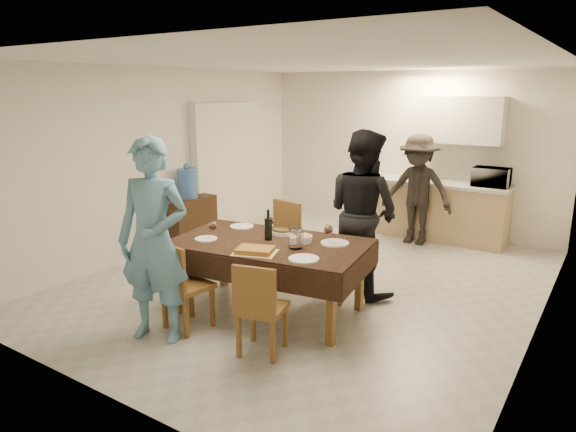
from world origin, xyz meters
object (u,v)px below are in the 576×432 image
object	(u,v)px
console	(189,222)
person_far	(363,213)
savoury_tart	(255,250)
person_kitchen	(417,190)
water_pitcher	(296,238)
microwave	(491,177)
dining_table	(270,245)
wine_bottle	(268,225)
water_jug	(188,183)
person_near	(154,241)

from	to	relation	value
console	person_far	bearing A→B (deg)	-3.80
savoury_tart	person_kitchen	bearing A→B (deg)	85.25
console	water_pitcher	world-z (taller)	water_pitcher
console	water_pitcher	distance (m)	3.03
console	microwave	world-z (taller)	microwave
dining_table	savoury_tart	world-z (taller)	savoury_tart
console	person_far	distance (m)	2.96
person_kitchen	person_far	bearing A→B (deg)	-86.21
person_kitchen	dining_table	bearing A→B (deg)	-97.04
dining_table	wine_bottle	size ratio (longest dim) A/B	6.59
water_jug	wine_bottle	bearing A→B (deg)	-27.42
person_kitchen	water_pitcher	bearing A→B (deg)	-90.92
dining_table	person_near	size ratio (longest dim) A/B	1.11
wine_bottle	water_pitcher	distance (m)	0.42
console	savoury_tart	size ratio (longest dim) A/B	2.00
person_kitchen	savoury_tart	bearing A→B (deg)	-94.75
console	microwave	bearing A→B (deg)	33.77
console	water_jug	xyz separation A→B (m)	(0.00, 0.00, 0.59)
console	person_near	bearing A→B (deg)	-51.87
microwave	person_near	distance (m)	5.13
wine_bottle	savoury_tart	size ratio (longest dim) A/B	0.80
person_far	person_kitchen	xyz separation A→B (m)	(-0.15, 2.22, -0.11)
dining_table	person_near	xyz separation A→B (m)	(-0.55, -1.05, 0.22)
dining_table	microwave	size ratio (longest dim) A/B	4.20
savoury_tart	person_far	world-z (taller)	person_far
dining_table	microwave	distance (m)	3.97
water_jug	wine_bottle	size ratio (longest dim) A/B	1.35
wine_bottle	person_far	xyz separation A→B (m)	(0.60, 1.00, 0.01)
savoury_tart	microwave	bearing A→B (deg)	73.03
wine_bottle	savoury_tart	world-z (taller)	wine_bottle
wine_bottle	microwave	bearing A→B (deg)	69.10
console	water_jug	world-z (taller)	water_jug
dining_table	console	bearing A→B (deg)	143.81
console	savoury_tart	xyz separation A→B (m)	(2.45, -1.62, 0.42)
person_near	wine_bottle	bearing A→B (deg)	46.71
wine_bottle	person_far	distance (m)	1.17
console	microwave	size ratio (longest dim) A/B	1.60
water_pitcher	person_far	distance (m)	1.12
dining_table	microwave	world-z (taller)	microwave
wine_bottle	water_pitcher	xyz separation A→B (m)	(0.40, -0.10, -0.06)
water_jug	water_pitcher	distance (m)	2.99
person_kitchen	wine_bottle	bearing A→B (deg)	-98.02
dining_table	person_kitchen	world-z (taller)	person_kitchen
wine_bottle	person_far	size ratio (longest dim) A/B	0.17
wine_bottle	person_kitchen	xyz separation A→B (m)	(0.45, 3.22, -0.10)
savoury_tart	microwave	xyz separation A→B (m)	(1.25, 4.10, 0.25)
wine_bottle	person_near	bearing A→B (deg)	-114.44
water_jug	person_far	bearing A→B (deg)	-3.80
console	person_kitchen	world-z (taller)	person_kitchen
water_pitcher	savoury_tart	size ratio (longest dim) A/B	0.51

